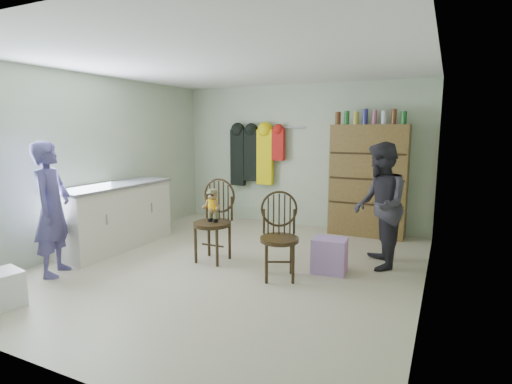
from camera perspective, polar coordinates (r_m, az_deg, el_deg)
The scene contains 11 objects.
ground_plane at distance 5.18m, azimuth -3.52°, elevation -10.57°, with size 5.00×5.00×0.00m, color beige.
room_walls at distance 5.35m, azimuth -0.87°, elevation 7.35°, with size 5.00×5.00×5.00m.
counter at distance 6.21m, azimuth -19.49°, elevation -3.23°, with size 0.64×1.86×0.94m.
plastic_tub at distance 4.76m, azimuth -32.66°, elevation -11.59°, with size 0.37×0.35×0.35m, color white.
chair_front at distance 5.28m, azimuth -5.98°, elevation -3.14°, with size 0.49×0.49×1.09m.
chair_far at distance 4.68m, azimuth 3.35°, elevation -5.73°, with size 0.60×0.60×1.01m.
striped_bag at distance 4.99m, azimuth 10.45°, elevation -8.89°, with size 0.40×0.31×0.42m, color pink.
person_left at distance 5.29m, azimuth -27.12°, elevation -2.16°, with size 0.58×0.38×1.60m, color #4A447D.
person_right at distance 5.19m, azimuth 17.25°, elevation -1.88°, with size 0.77×0.60×1.58m, color #2D2B33.
dresser at distance 6.69m, azimuth 15.72°, elevation 1.66°, with size 1.20×0.39×2.04m.
coat_rack at distance 7.39m, azimuth -0.17°, elevation 5.28°, with size 1.42×0.12×1.09m.
Camera 1 is at (2.40, -4.25, 1.74)m, focal length 28.00 mm.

